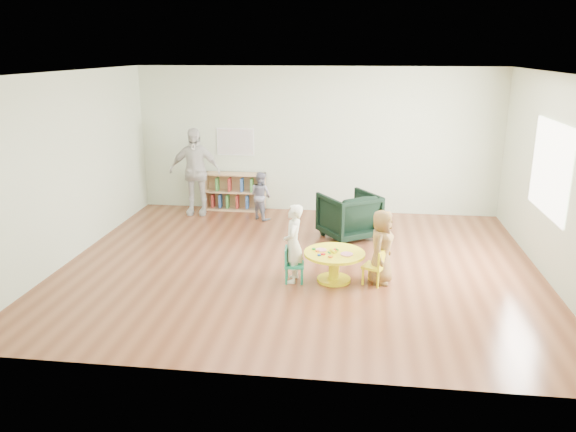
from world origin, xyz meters
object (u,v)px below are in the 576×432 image
object	(u,v)px
kid_chair_left	(292,264)
bookshelf	(235,192)
toddler	(261,196)
kid_chair_right	(377,266)
armchair	(349,216)
activity_table	(334,261)
child_left	(293,243)
adult_caretaker	(195,172)
child_right	(382,247)

from	to	relation	value
kid_chair_left	bookshelf	size ratio (longest dim) A/B	0.41
kid_chair_left	toddler	xyz separation A→B (m)	(-0.94, 2.91, 0.19)
kid_chair_right	kid_chair_left	bearing A→B (deg)	116.77
kid_chair_left	armchair	bearing A→B (deg)	154.59
activity_table	kid_chair_left	xyz separation A→B (m)	(-0.58, -0.10, -0.03)
kid_chair_left	child_left	bearing A→B (deg)	144.85
bookshelf	adult_caretaker	size ratio (longest dim) A/B	0.71
child_left	child_right	world-z (taller)	child_left
bookshelf	child_right	distance (m)	4.36
activity_table	child_right	distance (m)	0.68
kid_chair_left	child_right	size ratio (longest dim) A/B	0.48
bookshelf	toddler	size ratio (longest dim) A/B	1.32
kid_chair_left	child_right	xyz separation A→B (m)	(1.22, 0.14, 0.25)
activity_table	bookshelf	bearing A→B (deg)	122.45
kid_chair_right	armchair	world-z (taller)	armchair
kid_chair_left	bookshelf	distance (m)	3.82
kid_chair_right	child_left	xyz separation A→B (m)	(-1.14, -0.02, 0.28)
adult_caretaker	child_right	bearing A→B (deg)	-44.27
armchair	child_right	size ratio (longest dim) A/B	0.83
toddler	kid_chair_right	bearing A→B (deg)	162.82
bookshelf	armchair	bearing A→B (deg)	-32.90
activity_table	kid_chair_right	size ratio (longest dim) A/B	1.66
kid_chair_right	child_right	size ratio (longest dim) A/B	0.49
kid_chair_right	toddler	distance (m)	3.55
kid_chair_right	adult_caretaker	xyz separation A→B (m)	(-3.42, 3.05, 0.57)
activity_table	kid_chair_right	world-z (taller)	kid_chair_right
kid_chair_right	adult_caretaker	size ratio (longest dim) A/B	0.30
activity_table	child_right	bearing A→B (deg)	3.26
armchair	bookshelf	bearing A→B (deg)	-67.03
child_left	armchair	bearing A→B (deg)	161.11
bookshelf	adult_caretaker	distance (m)	0.92
kid_chair_right	toddler	xyz separation A→B (m)	(-2.10, 2.85, 0.18)
child_right	adult_caretaker	distance (m)	4.58
activity_table	child_left	size ratio (longest dim) A/B	0.77
kid_chair_left	child_left	xyz separation A→B (m)	(0.02, 0.03, 0.28)
kid_chair_left	bookshelf	bearing A→B (deg)	-160.87
toddler	adult_caretaker	size ratio (longest dim) A/B	0.54
bookshelf	adult_caretaker	xyz separation A→B (m)	(-0.69, -0.39, 0.48)
bookshelf	child_left	world-z (taller)	child_left
toddler	adult_caretaker	distance (m)	1.39
activity_table	toddler	distance (m)	3.19
armchair	child_left	xyz separation A→B (m)	(-0.72, -1.96, 0.16)
bookshelf	activity_table	bearing A→B (deg)	-57.55
kid_chair_left	armchair	distance (m)	2.13
child_left	bookshelf	bearing A→B (deg)	-154.09
armchair	child_left	size ratio (longest dim) A/B	0.79
activity_table	kid_chair_left	size ratio (longest dim) A/B	1.70
activity_table	armchair	bearing A→B (deg)	85.26
armchair	activity_table	bearing A→B (deg)	51.12
bookshelf	child_left	xyz separation A→B (m)	(1.59, -3.46, 0.18)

